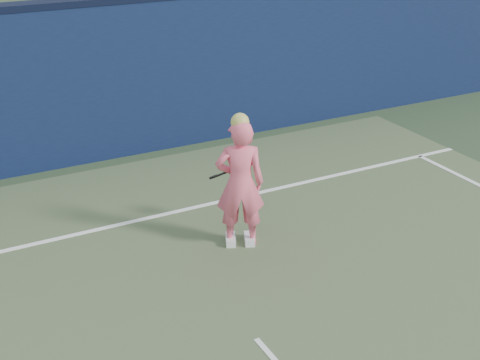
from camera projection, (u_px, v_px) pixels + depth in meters
backstop_wall at (90, 85)px, 10.66m from camera, size 24.00×0.40×2.50m
wall_cap at (82, 2)px, 10.13m from camera, size 24.00×0.42×0.10m
player at (240, 183)px, 8.19m from camera, size 0.72×0.61×1.74m
racket at (237, 169)px, 8.62m from camera, size 0.52×0.16×0.28m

